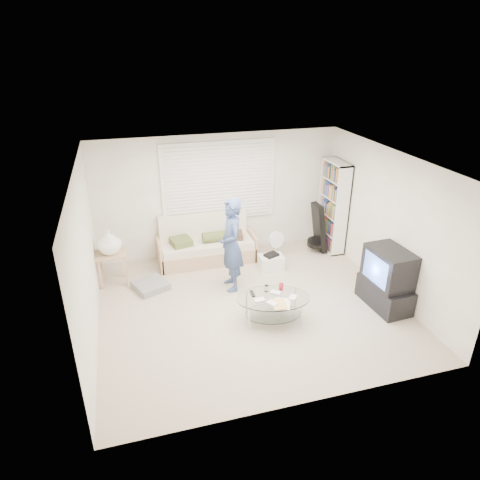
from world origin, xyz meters
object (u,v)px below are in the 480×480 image
object	(u,v)px
bookshelf	(333,206)
coffee_table	(273,302)
futon_sofa	(206,246)
tv_unit	(387,279)

from	to	relation	value
bookshelf	coffee_table	distance (m)	3.10
futon_sofa	tv_unit	world-z (taller)	tv_unit
futon_sofa	coffee_table	distance (m)	2.44
bookshelf	coffee_table	bearing A→B (deg)	-133.61
futon_sofa	bookshelf	bearing A→B (deg)	-3.60
futon_sofa	coffee_table	xyz separation A→B (m)	(0.60, -2.37, 0.04)
tv_unit	bookshelf	bearing A→B (deg)	86.87
coffee_table	futon_sofa	bearing A→B (deg)	104.16
futon_sofa	coffee_table	size ratio (longest dim) A/B	1.51
futon_sofa	tv_unit	xyz separation A→B (m)	(2.57, -2.45, 0.19)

